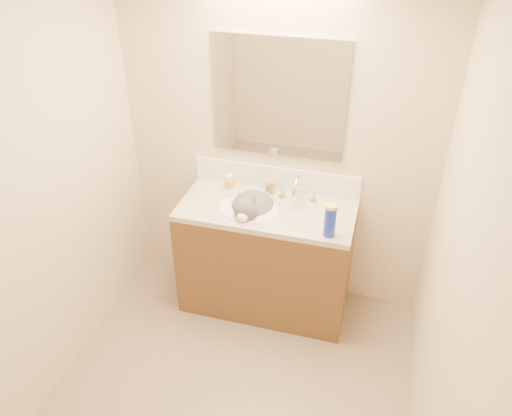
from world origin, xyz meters
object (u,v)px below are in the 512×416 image
Objects in this scene: basin at (248,216)px; cat at (251,209)px; vanity_cabinet at (266,260)px; amber_bottle at (272,188)px; spray_can at (330,222)px; silver_jar at (269,187)px; pill_bottle at (230,182)px; faucet at (297,191)px.

cat is (0.02, 0.02, 0.05)m from basin.
cat is at bearing 52.74° from basin.
vanity_cabinet is 2.74× the size of cat.
basin reaches higher than vanity_cabinet.
spray_can is (0.47, -0.39, 0.05)m from amber_bottle.
amber_bottle is at bearing 93.67° from vanity_cabinet.
silver_jar is at bearing 75.70° from cat.
pill_bottle is (-0.22, 0.20, 0.08)m from cat.
basin is at bearing -150.88° from faucet.
pill_bottle reaches higher than amber_bottle.
pill_bottle is at bearing 150.18° from vanity_cabinet.
basin is 0.32m from pill_bottle.
basin is 2.24× the size of spray_can.
basin is 0.05m from cat.
cat is at bearing 161.36° from spray_can.
vanity_cabinet is 19.31× the size of silver_jar.
silver_jar is (-0.04, 0.22, 0.48)m from vanity_cabinet.
silver_jar reaches higher than basin.
vanity_cabinet is at bearing 14.04° from basin.
amber_bottle is 0.49× the size of spray_can.
basin is 7.24× the size of silver_jar.
faucet is 2.62× the size of pill_bottle.
cat is 7.05× the size of silver_jar.
spray_can is (0.78, -0.38, 0.05)m from pill_bottle.
silver_jar is at bearing 6.86° from pill_bottle.
basin is (-0.12, -0.03, 0.38)m from vanity_cabinet.
pill_bottle is at bearing 153.79° from spray_can.
cat is 0.30m from pill_bottle.
vanity_cabinet is 5.98× the size of spray_can.
basin is at bearing -107.29° from silver_jar.
vanity_cabinet is 0.53m from silver_jar.
faucet is 0.43m from spray_can.
cat is at bearing -174.95° from vanity_cabinet.
pill_bottle reaches higher than silver_jar.
spray_can is at bearing -23.49° from vanity_cabinet.
faucet is at bearing 129.42° from spray_can.
amber_bottle is (0.03, -0.03, 0.02)m from silver_jar.
cat is at bearing -152.76° from faucet.
basin is at bearing -126.43° from cat.
vanity_cabinet is 0.44m from cat.
silver_jar is at bearing 134.04° from amber_bottle.
silver_jar is (0.06, 0.23, 0.05)m from cat.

